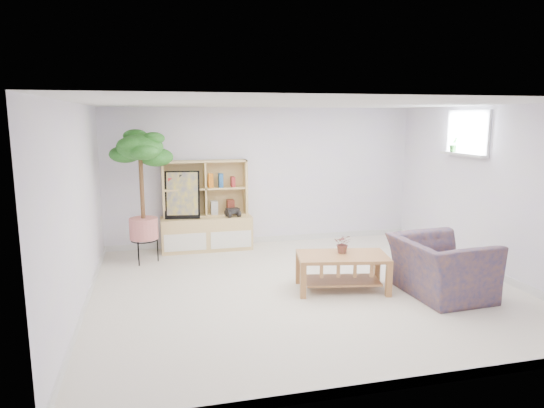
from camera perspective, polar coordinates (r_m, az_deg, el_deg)
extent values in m
cube|color=beige|center=(6.53, 3.96, -9.87)|extent=(5.50, 5.00, 0.01)
cube|color=silver|center=(6.13, 4.24, 11.70)|extent=(5.50, 5.00, 0.01)
cube|color=white|center=(8.61, -1.03, 3.28)|extent=(5.50, 0.01, 2.40)
cube|color=white|center=(3.97, 15.29, -5.30)|extent=(5.50, 0.01, 2.40)
cube|color=white|center=(5.98, -21.84, -0.51)|extent=(0.01, 5.00, 2.40)
cube|color=white|center=(7.53, 24.45, 1.36)|extent=(0.01, 5.00, 2.40)
cube|color=silver|center=(7.91, 21.57, 5.45)|extent=(0.14, 1.00, 0.04)
imported|color=#1E6C1C|center=(6.44, 8.36, -4.62)|extent=(0.29, 0.28, 0.25)
imported|color=navy|center=(6.50, 19.27, -6.59)|extent=(1.05, 1.19, 0.84)
imported|color=#196311|center=(8.11, 20.57, 6.59)|extent=(0.13, 0.11, 0.23)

